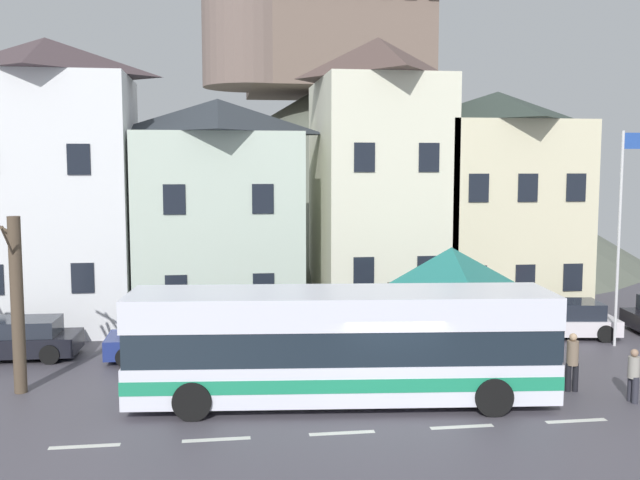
% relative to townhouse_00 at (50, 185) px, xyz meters
% --- Properties ---
extents(ground_plane, '(40.00, 60.00, 0.07)m').
position_rel_townhouse_00_xyz_m(ground_plane, '(10.86, -11.52, -5.67)').
color(ground_plane, '#4E4A54').
extents(townhouse_00, '(6.26, 5.11, 11.28)m').
position_rel_townhouse_00_xyz_m(townhouse_00, '(0.00, 0.00, 0.00)').
color(townhouse_00, white).
rests_on(townhouse_00, ground_plane).
extents(townhouse_01, '(6.46, 6.69, 9.13)m').
position_rel_townhouse_00_xyz_m(townhouse_01, '(6.51, 0.79, -1.08)').
color(townhouse_01, silver).
rests_on(townhouse_01, ground_plane).
extents(townhouse_02, '(5.02, 6.85, 11.75)m').
position_rel_townhouse_00_xyz_m(townhouse_02, '(13.21, 0.87, 0.23)').
color(townhouse_02, silver).
rests_on(townhouse_02, ground_plane).
extents(townhouse_03, '(6.00, 6.65, 9.58)m').
position_rel_townhouse_00_xyz_m(townhouse_03, '(18.47, 0.77, -0.85)').
color(townhouse_03, beige).
rests_on(townhouse_03, ground_plane).
extents(hilltop_castle, '(42.44, 42.44, 19.22)m').
position_rel_townhouse_00_xyz_m(hilltop_castle, '(14.59, 22.24, 1.00)').
color(hilltop_castle, '#5B6153').
rests_on(hilltop_castle, ground_plane).
extents(transit_bus, '(11.56, 3.65, 3.06)m').
position_rel_townhouse_00_xyz_m(transit_bus, '(9.72, -10.59, -4.09)').
color(transit_bus, white).
rests_on(transit_bus, ground_plane).
extents(bus_shelter, '(3.60, 3.60, 3.78)m').
position_rel_townhouse_00_xyz_m(bus_shelter, '(13.94, -7.02, -2.57)').
color(bus_shelter, '#473D33').
rests_on(bus_shelter, ground_plane).
extents(parked_car_00, '(4.36, 2.03, 1.33)m').
position_rel_townhouse_00_xyz_m(parked_car_00, '(-0.34, -4.62, -4.99)').
color(parked_car_00, black).
rests_on(parked_car_00, ground_plane).
extents(parked_car_01, '(4.25, 2.39, 1.33)m').
position_rel_townhouse_00_xyz_m(parked_car_01, '(13.11, -4.28, -4.99)').
color(parked_car_01, navy).
rests_on(parked_car_01, ground_plane).
extents(parked_car_02, '(4.19, 2.03, 1.39)m').
position_rel_townhouse_00_xyz_m(parked_car_02, '(4.80, -5.30, -4.96)').
color(parked_car_02, navy).
rests_on(parked_car_02, ground_plane).
extents(parked_car_03, '(4.12, 2.44, 1.35)m').
position_rel_townhouse_00_xyz_m(parked_car_03, '(19.30, -4.25, -4.99)').
color(parked_car_03, silver).
rests_on(parked_car_03, ground_plane).
extents(pedestrian_00, '(0.30, 0.28, 1.65)m').
position_rel_townhouse_00_xyz_m(pedestrian_00, '(15.17, -8.77, -4.69)').
color(pedestrian_00, '#38332D').
rests_on(pedestrian_00, ground_plane).
extents(pedestrian_01, '(0.31, 0.39, 1.48)m').
position_rel_townhouse_00_xyz_m(pedestrian_01, '(17.59, -11.67, -4.88)').
color(pedestrian_01, '#2D2D38').
rests_on(pedestrian_01, ground_plane).
extents(pedestrian_02, '(0.37, 0.33, 1.69)m').
position_rel_townhouse_00_xyz_m(pedestrian_02, '(16.40, -10.54, -4.73)').
color(pedestrian_02, black).
rests_on(pedestrian_02, ground_plane).
extents(pedestrian_03, '(0.31, 0.31, 1.54)m').
position_rel_townhouse_00_xyz_m(pedestrian_03, '(16.94, -8.20, -4.76)').
color(pedestrian_03, '#2D2D38').
rests_on(pedestrian_03, ground_plane).
extents(public_bench, '(1.58, 0.48, 0.87)m').
position_rel_townhouse_00_xyz_m(public_bench, '(11.82, -5.07, -5.17)').
color(public_bench, '#33473D').
rests_on(public_bench, ground_plane).
extents(flagpole, '(0.95, 0.10, 7.62)m').
position_rel_townhouse_00_xyz_m(flagpole, '(20.51, -5.84, -1.26)').
color(flagpole, silver).
rests_on(flagpole, ground_plane).
extents(bare_tree_00, '(1.10, 2.13, 5.05)m').
position_rel_townhouse_00_xyz_m(bare_tree_00, '(0.84, -8.45, -3.04)').
color(bare_tree_00, brown).
rests_on(bare_tree_00, ground_plane).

